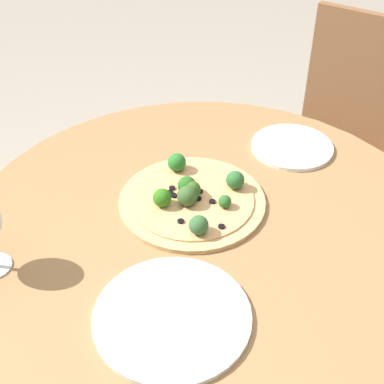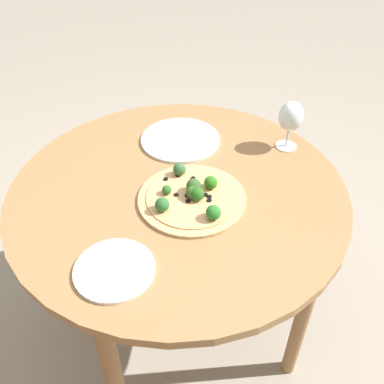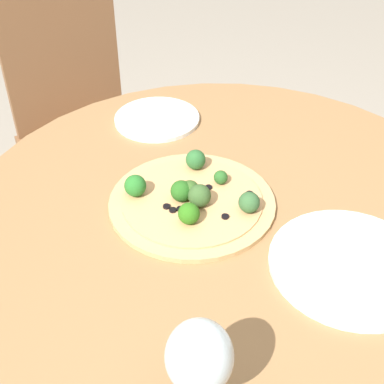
{
  "view_description": "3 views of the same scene",
  "coord_description": "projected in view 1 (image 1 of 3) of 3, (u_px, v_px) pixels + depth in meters",
  "views": [
    {
      "loc": [
        0.14,
        0.81,
        1.5
      ],
      "look_at": [
        0.02,
        -0.07,
        0.79
      ],
      "focal_mm": 50.0,
      "sensor_mm": 36.0,
      "label": 1
    },
    {
      "loc": [
        -0.32,
        -0.93,
        1.59
      ],
      "look_at": [
        0.02,
        -0.07,
        0.79
      ],
      "focal_mm": 40.0,
      "sensor_mm": 36.0,
      "label": 2
    },
    {
      "loc": [
        0.77,
        0.17,
        1.41
      ],
      "look_at": [
        0.02,
        -0.07,
        0.79
      ],
      "focal_mm": 50.0,
      "sensor_mm": 36.0,
      "label": 3
    }
  ],
  "objects": [
    {
      "name": "dining_table",
      "position": [
        205.0,
        253.0,
        1.16
      ],
      "size": [
        1.02,
        1.02,
        0.76
      ],
      "color": "olive",
      "rests_on": "ground_plane"
    },
    {
      "name": "pizza",
      "position": [
        192.0,
        198.0,
        1.15
      ],
      "size": [
        0.32,
        0.32,
        0.06
      ],
      "color": "tan",
      "rests_on": "dining_table"
    },
    {
      "name": "chair",
      "position": [
        340.0,
        144.0,
        1.83
      ],
      "size": [
        0.56,
        0.56,
        0.9
      ],
      "rotation": [
        0.0,
        0.0,
        -3.87
      ],
      "color": "brown",
      "rests_on": "ground_plane"
    },
    {
      "name": "plate_far",
      "position": [
        292.0,
        147.0,
        1.32
      ],
      "size": [
        0.2,
        0.2,
        0.01
      ],
      "color": "silver",
      "rests_on": "dining_table"
    },
    {
      "name": "plate_near",
      "position": [
        172.0,
        316.0,
        0.91
      ],
      "size": [
        0.27,
        0.27,
        0.01
      ],
      "color": "silver",
      "rests_on": "dining_table"
    }
  ]
}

